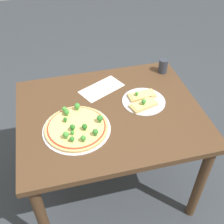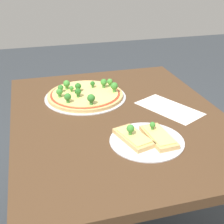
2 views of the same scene
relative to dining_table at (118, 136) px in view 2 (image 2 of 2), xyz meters
The scene contains 4 objects.
dining_table is the anchor object (origin of this frame).
pizza_tray_whole 0.26m from the dining_table, 24.79° to the left, with size 0.37×0.37×0.07m.
pizza_tray_slice 0.25m from the dining_table, behind, with size 0.26×0.26×0.06m.
paper_menu 0.25m from the dining_table, 89.13° to the right, with size 0.28×0.14×0.00m, color white.
Camera 2 is at (-1.09, 0.33, 1.31)m, focal length 50.00 mm.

